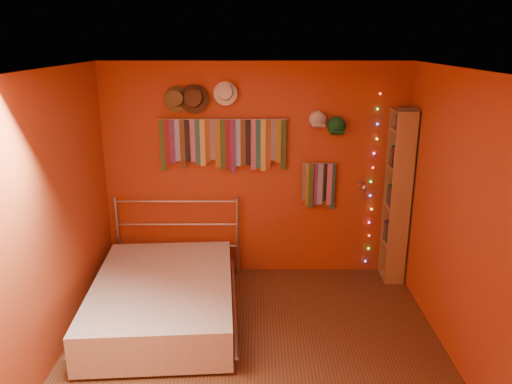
{
  "coord_description": "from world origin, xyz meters",
  "views": [
    {
      "loc": [
        0.02,
        -3.86,
        2.74
      ],
      "look_at": [
        0.01,
        0.9,
        1.26
      ],
      "focal_mm": 35.0,
      "sensor_mm": 36.0,
      "label": 1
    }
  ],
  "objects_px": {
    "tie_rack": "(224,142)",
    "bookshelf": "(401,196)",
    "reading_lamp": "(364,187)",
    "bed": "(163,298)"
  },
  "relations": [
    {
      "from": "tie_rack",
      "to": "bed",
      "type": "height_order",
      "value": "tie_rack"
    },
    {
      "from": "tie_rack",
      "to": "bed",
      "type": "xyz_separation_m",
      "value": [
        -0.57,
        -1.05,
        -1.38
      ]
    },
    {
      "from": "tie_rack",
      "to": "bookshelf",
      "type": "distance_m",
      "value": 2.11
    },
    {
      "from": "tie_rack",
      "to": "bookshelf",
      "type": "relative_size",
      "value": 0.72
    },
    {
      "from": "bookshelf",
      "to": "bed",
      "type": "relative_size",
      "value": 0.98
    },
    {
      "from": "reading_lamp",
      "to": "bed",
      "type": "bearing_deg",
      "value": -158.01
    },
    {
      "from": "reading_lamp",
      "to": "bookshelf",
      "type": "relative_size",
      "value": 0.16
    },
    {
      "from": "tie_rack",
      "to": "reading_lamp",
      "type": "xyz_separation_m",
      "value": [
        1.58,
        -0.18,
        -0.47
      ]
    },
    {
      "from": "reading_lamp",
      "to": "bed",
      "type": "height_order",
      "value": "reading_lamp"
    },
    {
      "from": "reading_lamp",
      "to": "bookshelf",
      "type": "distance_m",
      "value": 0.46
    }
  ]
}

